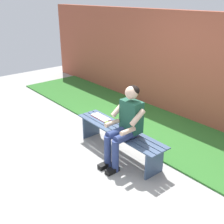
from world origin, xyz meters
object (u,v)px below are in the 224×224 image
bench_near (119,135)px  apple (107,123)px  book_open (101,117)px  person_seated (125,123)px

bench_near → apple: apple is taller
apple → book_open: apple is taller
apple → book_open: 0.34m
person_seated → book_open: 0.85m
apple → person_seated: bearing=175.7°
person_seated → apple: person_seated is taller
bench_near → apple: 0.28m
bench_near → book_open: size_ratio=4.45×
bench_near → apple: size_ratio=21.87×
book_open → apple: bearing=161.5°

